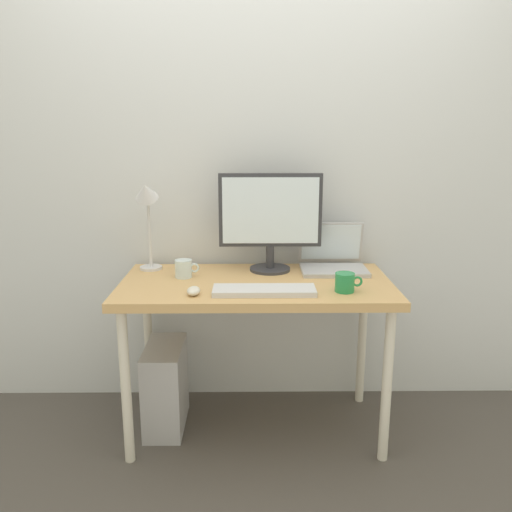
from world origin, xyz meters
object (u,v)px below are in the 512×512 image
laptop (333,258)px  coffee_mug (345,282)px  desk_lamp (147,205)px  desk (256,297)px  computer_tower (166,386)px  mouse (194,291)px  glass_cup (184,269)px  monitor (270,217)px  keyboard (264,290)px

laptop → coffee_mug: size_ratio=2.69×
desk_lamp → coffee_mug: desk_lamp is taller
laptop → coffee_mug: laptop is taller
laptop → desk_lamp: (-0.91, -0.02, 0.27)m
desk → computer_tower: desk is taller
mouse → computer_tower: mouse is taller
laptop → mouse: size_ratio=3.56×
laptop → glass_cup: (-0.72, -0.14, -0.02)m
desk → monitor: 0.40m
mouse → glass_cup: glass_cup is taller
desk → glass_cup: bearing=168.5°
laptop → computer_tower: bearing=-167.8°
monitor → computer_tower: monitor is taller
desk → monitor: monitor is taller
desk_lamp → coffee_mug: 1.01m
glass_cup → computer_tower: 0.60m
desk → keyboard: 0.20m
laptop → keyboard: bearing=-132.2°
monitor → mouse: (-0.34, -0.39, -0.25)m
laptop → coffee_mug: 0.37m
keyboard → mouse: mouse is taller
monitor → computer_tower: (-0.52, -0.16, -0.81)m
monitor → desk_lamp: size_ratio=1.09×
keyboard → computer_tower: (-0.48, 0.21, -0.56)m
laptop → mouse: laptop is taller
desk → monitor: size_ratio=2.50×
coffee_mug → computer_tower: 1.03m
mouse → computer_tower: 0.63m
mouse → computer_tower: (-0.18, 0.23, -0.56)m
mouse → computer_tower: size_ratio=0.21×
desk_lamp → computer_tower: size_ratio=1.09×
desk → coffee_mug: 0.43m
monitor → glass_cup: bearing=-163.8°
desk → laptop: 0.46m
monitor → desk_lamp: monitor is taller
desk → monitor: bearing=69.3°
coffee_mug → glass_cup: size_ratio=1.04×
computer_tower → glass_cup: bearing=22.4°
coffee_mug → computer_tower: (-0.83, 0.19, -0.59)m
coffee_mug → desk_lamp: bearing=158.8°
desk_lamp → mouse: desk_lamp is taller
monitor → computer_tower: 0.98m
desk → desk_lamp: bearing=160.1°
mouse → coffee_mug: 0.65m
glass_cup → computer_tower: (-0.10, -0.04, -0.59)m
desk → mouse: bearing=-143.2°
coffee_mug → glass_cup: bearing=162.2°
desk → desk_lamp: 0.69m
keyboard → computer_tower: 0.76m
laptop → glass_cup: 0.74m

